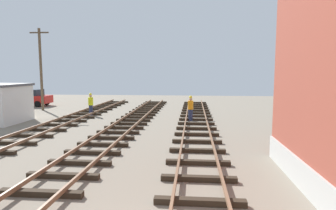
{
  "coord_description": "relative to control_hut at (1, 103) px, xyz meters",
  "views": [
    {
      "loc": [
        0.91,
        -4.02,
        3.58
      ],
      "look_at": [
        -0.26,
        9.07,
        2.07
      ],
      "focal_mm": 30.57,
      "sensor_mm": 36.0,
      "label": 1
    }
  ],
  "objects": [
    {
      "name": "control_hut",
      "position": [
        0.0,
        0.0,
        0.0
      ],
      "size": [
        3.0,
        3.8,
        2.76
      ],
      "color": "silver",
      "rests_on": "ground"
    },
    {
      "name": "track_worker_distant",
      "position": [
        13.37,
        2.02,
        -0.46
      ],
      "size": [
        0.4,
        0.4,
        1.87
      ],
      "color": "#262D4C",
      "rests_on": "ground"
    },
    {
      "name": "utility_pole_far",
      "position": [
        -0.64,
        6.76,
        2.6
      ],
      "size": [
        1.8,
        0.24,
        7.6
      ],
      "color": "brown",
      "rests_on": "ground"
    },
    {
      "name": "parked_car_red",
      "position": [
        -3.74,
        9.93,
        -0.49
      ],
      "size": [
        4.2,
        2.04,
        1.76
      ],
      "color": "red",
      "rests_on": "ground"
    },
    {
      "name": "track_worker_foreground",
      "position": [
        5.05,
        4.04,
        -0.46
      ],
      "size": [
        0.4,
        0.4,
        1.87
      ],
      "color": "#262D4C",
      "rests_on": "ground"
    }
  ]
}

